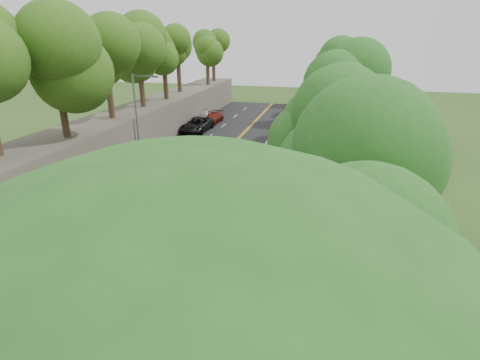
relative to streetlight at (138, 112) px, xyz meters
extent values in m
plane|color=#33511E|center=(10.46, -14.00, -4.64)|extent=(140.00, 140.00, 0.00)
cube|color=black|center=(5.06, 1.00, -4.62)|extent=(11.20, 66.00, 0.04)
cube|color=gray|center=(13.01, 1.00, -4.61)|extent=(4.20, 66.00, 0.05)
cube|color=#7FD71E|center=(10.71, 1.00, -4.34)|extent=(0.42, 66.00, 0.60)
cube|color=#595147|center=(-3.04, 1.00, -2.64)|extent=(5.00, 66.00, 4.00)
cube|color=slate|center=(15.11, 1.00, -3.64)|extent=(0.04, 66.00, 2.00)
cylinder|color=gray|center=(-0.24, 0.00, -0.64)|extent=(0.18, 0.18, 8.00)
cylinder|color=gray|center=(0.87, 0.00, 3.21)|extent=(2.30, 0.13, 0.13)
cube|color=gray|center=(1.95, 0.00, 3.16)|extent=(0.50, 0.22, 0.14)
cylinder|color=gray|center=(11.51, -17.00, -3.04)|extent=(0.09, 0.09, 3.10)
cube|color=white|center=(11.51, -17.03, -2.04)|extent=(0.62, 0.04, 0.62)
cube|color=white|center=(11.51, -17.03, -2.74)|extent=(0.56, 0.04, 0.50)
cylinder|color=orange|center=(14.07, 2.72, -4.10)|extent=(0.60, 0.60, 0.99)
cube|color=gray|center=(13.66, -11.46, -4.21)|extent=(1.26, 1.03, 0.76)
imported|color=#BCBDC1|center=(-0.14, -15.05, -3.82)|extent=(1.88, 4.59, 1.56)
imported|color=maroon|center=(1.04, -8.68, -3.92)|extent=(2.33, 4.94, 1.36)
imported|color=black|center=(1.46, 1.34, -3.91)|extent=(2.32, 4.89, 1.38)
imported|color=tan|center=(1.46, 2.32, -3.91)|extent=(1.82, 4.12, 1.38)
imported|color=silver|center=(1.15, 0.67, -3.81)|extent=(2.15, 4.92, 1.57)
imported|color=black|center=(1.00, 12.08, -3.77)|extent=(2.83, 5.98, 1.65)
imported|color=maroon|center=(1.46, 17.15, -3.93)|extent=(2.00, 4.64, 1.33)
imported|color=silver|center=(-0.14, 18.07, -3.79)|extent=(2.04, 4.80, 1.62)
imported|color=yellow|center=(11.21, -6.20, -3.66)|extent=(0.73, 0.99, 1.87)
imported|color=white|center=(11.24, -12.05, -3.82)|extent=(0.56, 0.66, 1.53)
imported|color=black|center=(11.26, -4.76, -3.78)|extent=(0.64, 0.81, 1.61)
imported|color=#A05C44|center=(11.91, -5.91, -3.72)|extent=(0.78, 1.20, 1.74)
imported|color=black|center=(14.62, 7.04, -3.69)|extent=(1.14, 0.78, 1.79)
camera|label=1|loc=(17.06, -30.39, 6.61)|focal=28.00mm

